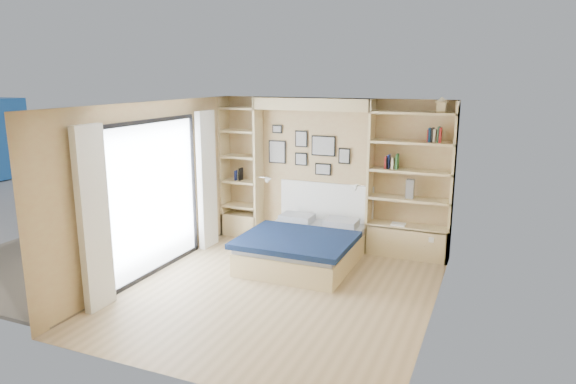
% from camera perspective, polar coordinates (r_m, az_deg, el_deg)
% --- Properties ---
extents(ground, '(4.50, 4.50, 0.00)m').
position_cam_1_polar(ground, '(7.07, -1.04, -10.99)').
color(ground, tan).
rests_on(ground, ground).
extents(room_shell, '(4.50, 4.50, 4.50)m').
position_cam_1_polar(room_shell, '(8.22, 0.74, 0.32)').
color(room_shell, tan).
rests_on(room_shell, ground).
extents(bed, '(1.66, 2.07, 1.07)m').
position_cam_1_polar(bed, '(8.04, 1.84, -5.95)').
color(bed, beige).
rests_on(bed, ground).
extents(photo_gallery, '(1.48, 0.02, 0.82)m').
position_cam_1_polar(photo_gallery, '(8.79, 2.08, 4.63)').
color(photo_gallery, black).
rests_on(photo_gallery, ground).
extents(reading_lamps, '(1.92, 0.12, 0.15)m').
position_cam_1_polar(reading_lamps, '(8.62, 2.47, 1.06)').
color(reading_lamps, silver).
rests_on(reading_lamps, ground).
extents(shelf_decor, '(3.59, 0.23, 2.03)m').
position_cam_1_polar(shelf_decor, '(8.21, 11.97, 4.40)').
color(shelf_decor, '#A51E1E').
rests_on(shelf_decor, ground).
extents(deck, '(3.20, 4.00, 0.05)m').
position_cam_1_polar(deck, '(9.05, -22.54, -6.60)').
color(deck, '#6A5E4E').
rests_on(deck, ground).
extents(deck_chair, '(0.76, 0.95, 0.84)m').
position_cam_1_polar(deck_chair, '(9.20, -20.34, -3.48)').
color(deck_chair, tan).
rests_on(deck_chair, ground).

